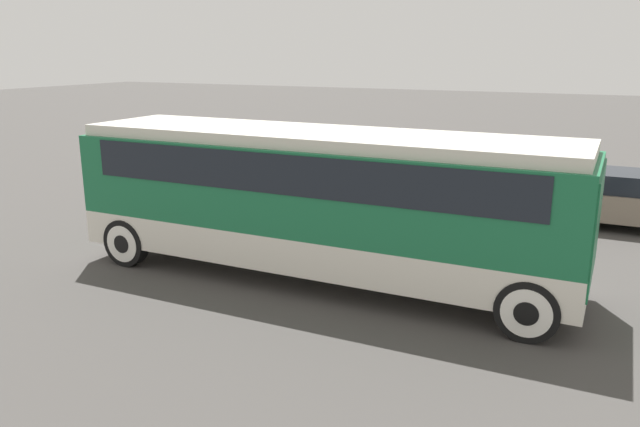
{
  "coord_description": "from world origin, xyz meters",
  "views": [
    {
      "loc": [
        5.14,
        -10.59,
        4.41
      ],
      "look_at": [
        0.0,
        0.0,
        1.32
      ],
      "focal_mm": 35.0,
      "sensor_mm": 36.0,
      "label": 1
    }
  ],
  "objects_px": {
    "tour_bus": "(324,192)",
    "parked_car_far": "(358,171)",
    "parked_car_mid": "(549,177)",
    "parked_car_near": "(598,197)"
  },
  "relations": [
    {
      "from": "tour_bus",
      "to": "parked_car_mid",
      "type": "xyz_separation_m",
      "value": [
        3.21,
        9.05,
        -1.06
      ]
    },
    {
      "from": "parked_car_near",
      "to": "parked_car_far",
      "type": "bearing_deg",
      "value": 174.3
    },
    {
      "from": "tour_bus",
      "to": "parked_car_mid",
      "type": "relative_size",
      "value": 2.14
    },
    {
      "from": "tour_bus",
      "to": "parked_car_far",
      "type": "bearing_deg",
      "value": 107.65
    },
    {
      "from": "parked_car_mid",
      "to": "tour_bus",
      "type": "bearing_deg",
      "value": -109.51
    },
    {
      "from": "parked_car_far",
      "to": "parked_car_mid",
      "type": "bearing_deg",
      "value": 16.04
    },
    {
      "from": "parked_car_near",
      "to": "parked_car_far",
      "type": "relative_size",
      "value": 1.06
    },
    {
      "from": "tour_bus",
      "to": "parked_car_far",
      "type": "relative_size",
      "value": 2.23
    },
    {
      "from": "parked_car_near",
      "to": "parked_car_mid",
      "type": "bearing_deg",
      "value": 122.23
    },
    {
      "from": "parked_car_mid",
      "to": "parked_car_far",
      "type": "distance_m",
      "value": 5.8
    }
  ]
}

